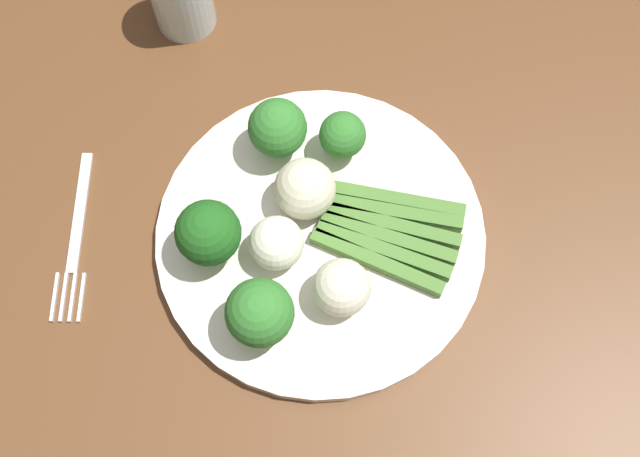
# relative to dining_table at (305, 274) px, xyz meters

# --- Properties ---
(ground_plane) EXTENTS (6.00, 6.00, 0.02)m
(ground_plane) POSITION_rel_dining_table_xyz_m (0.00, 0.00, -0.67)
(ground_plane) COLOR tan
(dining_table) EXTENTS (1.41, 0.99, 0.75)m
(dining_table) POSITION_rel_dining_table_xyz_m (0.00, 0.00, 0.00)
(dining_table) COLOR brown
(dining_table) RESTS_ON ground_plane
(plate) EXTENTS (0.30, 0.30, 0.01)m
(plate) POSITION_rel_dining_table_xyz_m (-0.02, -0.00, 0.10)
(plate) COLOR silver
(plate) RESTS_ON dining_table
(asparagus_bundle) EXTENTS (0.14, 0.12, 0.01)m
(asparagus_bundle) POSITION_rel_dining_table_xyz_m (-0.08, 0.01, 0.12)
(asparagus_bundle) COLOR #47752D
(asparagus_bundle) RESTS_ON plate
(broccoli_near_center) EXTENTS (0.05, 0.05, 0.07)m
(broccoli_near_center) POSITION_rel_dining_table_xyz_m (0.01, -0.09, 0.15)
(broccoli_near_center) COLOR #609E3D
(broccoli_near_center) RESTS_ON plate
(broccoli_left) EXTENTS (0.06, 0.06, 0.07)m
(broccoli_left) POSITION_rel_dining_table_xyz_m (0.05, 0.08, 0.15)
(broccoli_left) COLOR #609E3D
(broccoli_left) RESTS_ON plate
(broccoli_front) EXTENTS (0.06, 0.06, 0.07)m
(broccoli_front) POSITION_rel_dining_table_xyz_m (0.08, -0.00, 0.15)
(broccoli_front) COLOR #4C7F2B
(broccoli_front) RESTS_ON plate
(broccoli_back_right) EXTENTS (0.04, 0.04, 0.05)m
(broccoli_back_right) POSITION_rel_dining_table_xyz_m (-0.05, -0.08, 0.14)
(broccoli_back_right) COLOR #609E3D
(broccoli_back_right) RESTS_ON plate
(cauliflower_mid) EXTENTS (0.06, 0.06, 0.06)m
(cauliflower_mid) POSITION_rel_dining_table_xyz_m (-0.01, -0.03, 0.14)
(cauliflower_mid) COLOR beige
(cauliflower_mid) RESTS_ON plate
(cauliflower_edge) EXTENTS (0.05, 0.05, 0.05)m
(cauliflower_edge) POSITION_rel_dining_table_xyz_m (-0.02, 0.06, 0.14)
(cauliflower_edge) COLOR silver
(cauliflower_edge) RESTS_ON plate
(cauliflower_near_fork) EXTENTS (0.05, 0.05, 0.05)m
(cauliflower_near_fork) POSITION_rel_dining_table_xyz_m (0.02, 0.01, 0.13)
(cauliflower_near_fork) COLOR white
(cauliflower_near_fork) RESTS_ON plate
(fork) EXTENTS (0.05, 0.17, 0.00)m
(fork) POSITION_rel_dining_table_xyz_m (0.20, -0.04, 0.10)
(fork) COLOR silver
(fork) RESTS_ON dining_table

